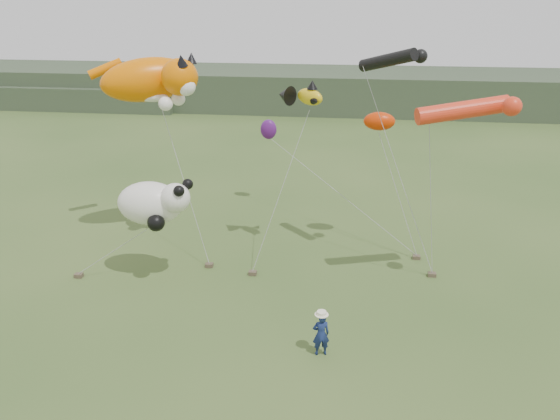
# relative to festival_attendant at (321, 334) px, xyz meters

# --- Properties ---
(ground) EXTENTS (120.00, 120.00, 0.00)m
(ground) POSITION_rel_festival_attendant_xyz_m (-0.81, 0.94, -0.82)
(ground) COLOR #385123
(ground) RESTS_ON ground
(headland) EXTENTS (90.00, 13.00, 4.00)m
(headland) POSITION_rel_festival_attendant_xyz_m (-3.92, 45.63, 1.10)
(headland) COLOR #2D3D28
(headland) RESTS_ON ground
(festival_attendant) EXTENTS (0.68, 0.54, 1.65)m
(festival_attendant) POSITION_rel_festival_attendant_xyz_m (0.00, 0.00, 0.00)
(festival_attendant) COLOR navy
(festival_attendant) RESTS_ON ground
(sandbag_anchors) EXTENTS (16.05, 4.15, 0.18)m
(sandbag_anchors) POSITION_rel_festival_attendant_xyz_m (-2.27, 6.01, -0.73)
(sandbag_anchors) COLOR brown
(sandbag_anchors) RESTS_ON ground
(cat_kite) EXTENTS (5.94, 3.95, 2.55)m
(cat_kite) POSITION_rel_festival_attendant_xyz_m (-8.52, 8.85, 7.27)
(cat_kite) COLOR #EA6B00
(cat_kite) RESTS_ON ground
(fish_kite) EXTENTS (2.42, 1.59, 1.16)m
(fish_kite) POSITION_rel_festival_attendant_xyz_m (-1.60, 8.19, 6.81)
(fish_kite) COLOR gold
(fish_kite) RESTS_ON ground
(tube_kites) EXTENTS (5.98, 4.54, 2.68)m
(tube_kites) POSITION_rel_festival_attendant_xyz_m (4.20, 6.01, 7.46)
(tube_kites) COLOR black
(tube_kites) RESTS_ON ground
(panda_kite) EXTENTS (3.31, 2.14, 2.06)m
(panda_kite) POSITION_rel_festival_attendant_xyz_m (-7.47, 4.71, 2.73)
(panda_kite) COLOR white
(panda_kite) RESTS_ON ground
(misc_kites) EXTENTS (7.21, 5.86, 2.75)m
(misc_kites) POSITION_rel_festival_attendant_xyz_m (-0.37, 11.43, 4.81)
(misc_kites) COLOR red
(misc_kites) RESTS_ON ground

